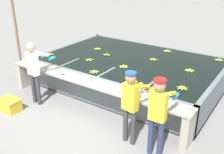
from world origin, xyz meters
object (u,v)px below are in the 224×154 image
at_px(banana_bunch_floating_3, 97,49).
at_px(banana_bunch_floating_5, 124,67).
at_px(banana_bunch_floating_0, 167,51).
at_px(banana_bunch_floating_7, 190,70).
at_px(worker_2, 158,110).
at_px(banana_bunch_floating_10, 50,54).
at_px(worker_1, 131,101).
at_px(knife_0, 66,74).
at_px(knife_1, 39,64).
at_px(support_post_left, 16,27).
at_px(banana_bunch_floating_9, 94,72).
at_px(banana_bunch_floating_8, 89,60).
at_px(crate, 10,105).
at_px(banana_bunch_floating_2, 107,55).
at_px(banana_bunch_floating_6, 182,88).
at_px(banana_bunch_floating_4, 153,59).
at_px(banana_bunch_floating_1, 219,60).
at_px(worker_0, 34,68).

distance_m(banana_bunch_floating_3, banana_bunch_floating_5, 1.86).
relative_size(banana_bunch_floating_0, banana_bunch_floating_7, 1.00).
xyz_separation_m(worker_2, banana_bunch_floating_10, (-4.49, 1.47, -0.16)).
height_order(worker_1, knife_0, worker_1).
xyz_separation_m(banana_bunch_floating_10, knife_1, (0.42, -0.80, -0.01)).
bearing_deg(banana_bunch_floating_3, knife_1, -103.22).
bearing_deg(support_post_left, banana_bunch_floating_9, -2.91).
bearing_deg(banana_bunch_floating_8, knife_0, -81.80).
height_order(banana_bunch_floating_3, crate, banana_bunch_floating_3).
distance_m(banana_bunch_floating_2, banana_bunch_floating_9, 1.47).
distance_m(worker_1, banana_bunch_floating_10, 4.12).
xyz_separation_m(worker_1, banana_bunch_floating_10, (-3.87, 1.41, -0.13)).
distance_m(banana_bunch_floating_7, banana_bunch_floating_9, 2.60).
relative_size(banana_bunch_floating_0, banana_bunch_floating_10, 1.02).
bearing_deg(banana_bunch_floating_10, banana_bunch_floating_6, 0.31).
bearing_deg(banana_bunch_floating_9, knife_0, -134.17).
bearing_deg(banana_bunch_floating_4, knife_1, -138.57).
bearing_deg(crate, banana_bunch_floating_6, 29.04).
relative_size(banana_bunch_floating_1, banana_bunch_floating_5, 1.00).
bearing_deg(banana_bunch_floating_9, banana_bunch_floating_5, 59.90).
bearing_deg(worker_0, banana_bunch_floating_7, 38.16).
height_order(banana_bunch_floating_9, knife_0, banana_bunch_floating_9).
xyz_separation_m(banana_bunch_floating_1, banana_bunch_floating_5, (-2.08, -2.11, 0.00)).
bearing_deg(worker_0, worker_2, -1.57).
bearing_deg(banana_bunch_floating_3, banana_bunch_floating_10, -124.66).
bearing_deg(banana_bunch_floating_2, support_post_left, -157.45).
bearing_deg(worker_0, banana_bunch_floating_3, 89.95).
relative_size(worker_2, banana_bunch_floating_5, 5.89).
bearing_deg(banana_bunch_floating_4, support_post_left, -159.19).
relative_size(worker_0, banana_bunch_floating_6, 6.10).
height_order(worker_1, support_post_left, support_post_left).
bearing_deg(knife_1, banana_bunch_floating_0, 51.76).
bearing_deg(knife_0, banana_bunch_floating_3, 106.17).
height_order(banana_bunch_floating_8, banana_bunch_floating_9, same).
relative_size(banana_bunch_floating_4, banana_bunch_floating_5, 0.99).
xyz_separation_m(banana_bunch_floating_5, banana_bunch_floating_8, (-1.16, -0.11, 0.00)).
xyz_separation_m(banana_bunch_floating_9, banana_bunch_floating_10, (-2.09, 0.35, 0.00)).
relative_size(banana_bunch_floating_4, knife_0, 0.97).
height_order(banana_bunch_floating_5, banana_bunch_floating_6, same).
bearing_deg(banana_bunch_floating_9, banana_bunch_floating_7, 36.55).
bearing_deg(banana_bunch_floating_10, banana_bunch_floating_7, 15.91).
xyz_separation_m(banana_bunch_floating_7, crate, (-3.54, -3.26, -0.68)).
height_order(banana_bunch_floating_2, banana_bunch_floating_9, same).
height_order(banana_bunch_floating_3, banana_bunch_floating_5, same).
height_order(banana_bunch_floating_0, banana_bunch_floating_9, same).
height_order(worker_0, crate, worker_0).
distance_m(banana_bunch_floating_6, knife_1, 4.08).
xyz_separation_m(banana_bunch_floating_0, banana_bunch_floating_6, (1.43, -2.43, -0.00)).
xyz_separation_m(worker_2, crate, (-3.85, -0.60, -0.84)).
height_order(banana_bunch_floating_4, knife_1, banana_bunch_floating_4).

